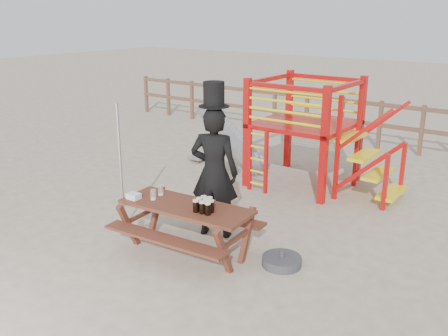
# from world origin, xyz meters

# --- Properties ---
(ground) EXTENTS (60.00, 60.00, 0.00)m
(ground) POSITION_xyz_m (0.00, 0.00, 0.00)
(ground) COLOR #BFB095
(ground) RESTS_ON ground
(back_fence) EXTENTS (15.09, 0.09, 1.20)m
(back_fence) POSITION_xyz_m (0.00, 7.00, 0.74)
(back_fence) COLOR brown
(back_fence) RESTS_ON ground
(playground_fort) EXTENTS (4.71, 1.84, 2.10)m
(playground_fort) POSITION_xyz_m (0.12, 3.58, 1.07)
(playground_fort) COLOR #B30D0B
(playground_fort) RESTS_ON ground
(picnic_table) EXTENTS (1.97, 1.45, 0.72)m
(picnic_table) POSITION_xyz_m (0.32, -0.07, 0.46)
(picnic_table) COLOR brown
(picnic_table) RESTS_ON ground
(man_with_hat) EXTENTS (0.84, 0.70, 2.34)m
(man_with_hat) POSITION_xyz_m (0.26, 0.66, 1.05)
(man_with_hat) COLOR black
(man_with_hat) RESTS_ON ground
(metal_pole) EXTENTS (0.04, 0.04, 1.99)m
(metal_pole) POSITION_xyz_m (-1.05, 0.01, 0.99)
(metal_pole) COLOR #B2B2B7
(metal_pole) RESTS_ON ground
(parasol_base) EXTENTS (0.54, 0.54, 0.23)m
(parasol_base) POSITION_xyz_m (1.59, 0.41, 0.06)
(parasol_base) COLOR #3B3B40
(parasol_base) RESTS_ON ground
(paper_bag) EXTENTS (0.19, 0.15, 0.08)m
(paper_bag) POSITION_xyz_m (-0.44, -0.32, 0.76)
(paper_bag) COLOR white
(paper_bag) RESTS_ON picnic_table
(stout_pints) EXTENTS (0.28, 0.27, 0.17)m
(stout_pints) POSITION_xyz_m (0.66, -0.08, 0.81)
(stout_pints) COLOR black
(stout_pints) RESTS_ON picnic_table
(empty_glasses) EXTENTS (0.12, 0.27, 0.15)m
(empty_glasses) POSITION_xyz_m (-0.21, -0.08, 0.79)
(empty_glasses) COLOR silver
(empty_glasses) RESTS_ON picnic_table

